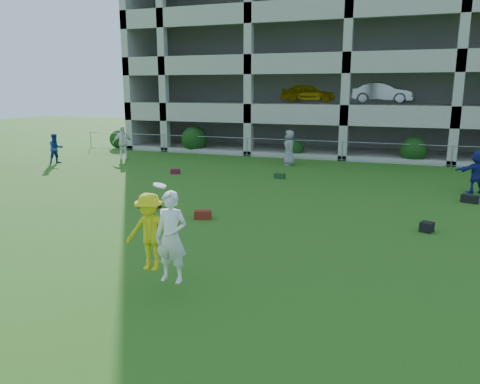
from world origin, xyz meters
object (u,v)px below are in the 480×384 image
at_px(bystander_a, 56,149).
at_px(parking_garage, 362,64).
at_px(bystander_b, 123,143).
at_px(crate_d, 427,227).
at_px(bystander_d, 477,172).
at_px(bystander_c, 289,148).
at_px(frisbee_contest, 157,233).

bearing_deg(bystander_a, parking_garage, -19.41).
bearing_deg(bystander_b, crate_d, -63.04).
height_order(bystander_d, crate_d, bystander_d).
relative_size(bystander_b, crate_d, 5.76).
bearing_deg(bystander_c, parking_garage, 136.56).
bearing_deg(crate_d, bystander_a, 160.98).
relative_size(bystander_c, frisbee_contest, 0.98).
height_order(bystander_c, crate_d, bystander_c).
height_order(bystander_a, bystander_c, bystander_c).
bearing_deg(crate_d, frisbee_contest, -130.30).
bearing_deg(bystander_c, bystander_a, -103.00).
bearing_deg(bystander_a, frisbee_contest, -107.19).
height_order(bystander_d, frisbee_contest, frisbee_contest).
distance_m(bystander_a, crate_d, 20.97).
height_order(bystander_c, parking_garage, parking_garage).
bearing_deg(bystander_a, bystander_c, -46.74).
distance_m(frisbee_contest, parking_garage, 29.00).
xyz_separation_m(bystander_b, frisbee_contest, (11.55, -15.98, 0.28)).
bearing_deg(bystander_a, bystander_b, -20.21).
bearing_deg(bystander_c, bystander_b, -112.64).
bearing_deg(bystander_b, parking_garage, 10.88).
relative_size(bystander_c, bystander_d, 1.10).
xyz_separation_m(bystander_b, crate_d, (17.07, -9.47, -0.86)).
xyz_separation_m(bystander_a, bystander_b, (2.74, 2.64, 0.15)).
bearing_deg(bystander_c, bystander_d, 33.63).
relative_size(bystander_a, bystander_c, 0.88).
distance_m(bystander_d, frisbee_contest, 14.99).
height_order(bystander_a, bystander_b, bystander_b).
height_order(bystander_a, frisbee_contest, frisbee_contest).
xyz_separation_m(bystander_d, crate_d, (-2.02, -6.43, -0.74)).
height_order(bystander_a, bystander_d, bystander_d).
bearing_deg(parking_garage, crate_d, -78.68).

